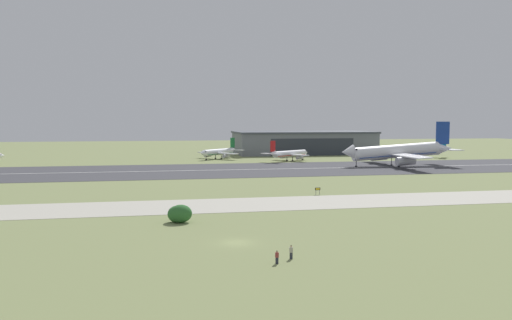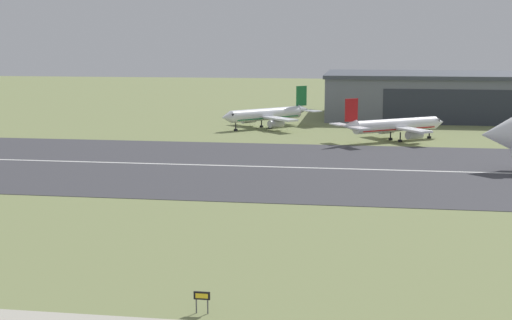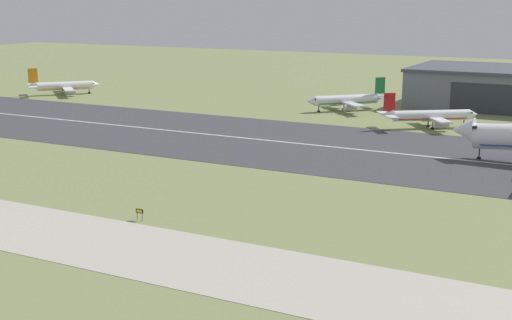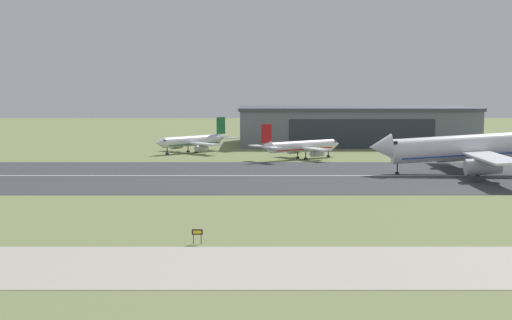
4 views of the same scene
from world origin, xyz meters
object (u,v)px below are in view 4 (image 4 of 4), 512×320
(airplane_landing, at_px, (476,148))
(runway_sign, at_px, (197,233))
(airplane_parked_centre, at_px, (301,146))
(airplane_parked_west, at_px, (192,141))

(airplane_landing, distance_m, runway_sign, 80.83)
(airplane_parked_centre, xyz_separation_m, runway_sign, (-17.47, -92.97, -1.85))
(airplane_parked_centre, bearing_deg, runway_sign, -100.64)
(airplane_landing, distance_m, airplane_parked_west, 76.85)
(airplane_parked_centre, height_order, runway_sign, airplane_parked_centre)
(airplane_parked_centre, bearing_deg, airplane_landing, -42.23)
(airplane_landing, height_order, runway_sign, airplane_landing)
(airplane_landing, bearing_deg, runway_sign, -128.81)
(airplane_landing, bearing_deg, airplane_parked_centre, 137.77)
(runway_sign, bearing_deg, airplane_landing, 51.19)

